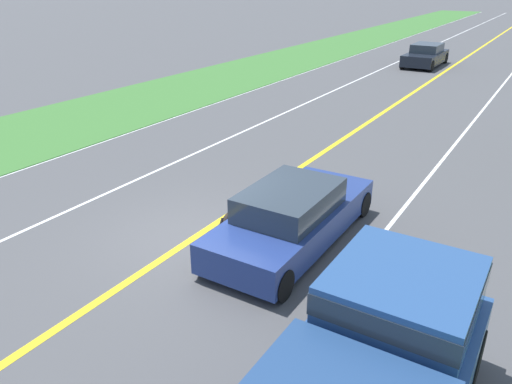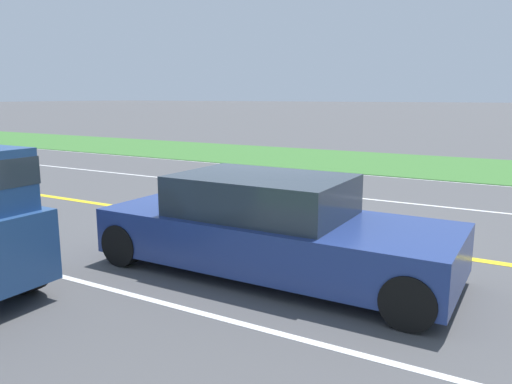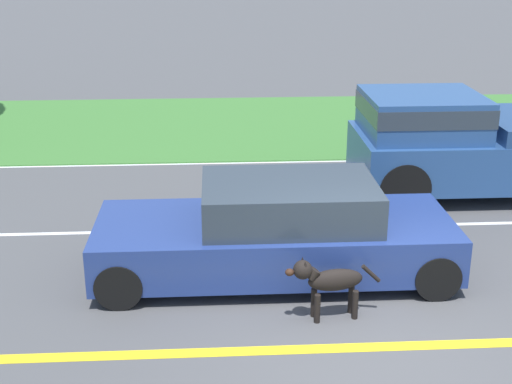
% 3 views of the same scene
% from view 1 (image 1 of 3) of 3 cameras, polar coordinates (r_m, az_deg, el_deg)
% --- Properties ---
extents(ground_plane, '(400.00, 400.00, 0.00)m').
position_cam_1_polar(ground_plane, '(11.19, -6.94, -5.12)').
color(ground_plane, '#4C4C4F').
extents(centre_divider_line, '(0.18, 160.00, 0.01)m').
position_cam_1_polar(centre_divider_line, '(11.19, -6.95, -5.11)').
color(centre_divider_line, yellow).
rests_on(centre_divider_line, ground).
extents(lane_edge_line_left, '(0.14, 160.00, 0.01)m').
position_cam_1_polar(lane_edge_line_left, '(16.18, -26.83, 1.70)').
color(lane_edge_line_left, white).
rests_on(lane_edge_line_left, ground).
extents(lane_dash_same_dir, '(0.10, 160.00, 0.01)m').
position_cam_1_polar(lane_dash_same_dir, '(9.67, 9.86, -10.33)').
color(lane_dash_same_dir, white).
rests_on(lane_dash_same_dir, ground).
extents(lane_dash_oncoming, '(0.10, 160.00, 0.01)m').
position_cam_1_polar(lane_dash_oncoming, '(13.46, -18.74, -1.09)').
color(lane_dash_oncoming, white).
rests_on(lane_dash_oncoming, ground).
extents(ego_car, '(1.86, 4.77, 1.32)m').
position_cam_1_polar(ego_car, '(10.66, 4.21, -2.80)').
color(ego_car, navy).
rests_on(ego_car, ground).
extents(dog, '(0.34, 1.19, 0.82)m').
position_cam_1_polar(dog, '(10.91, -2.78, -2.75)').
color(dog, black).
rests_on(dog, ground).
extents(oncoming_car, '(1.92, 4.56, 1.35)m').
position_cam_1_polar(oncoming_car, '(34.26, 18.81, 14.54)').
color(oncoming_car, black).
rests_on(oncoming_car, ground).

